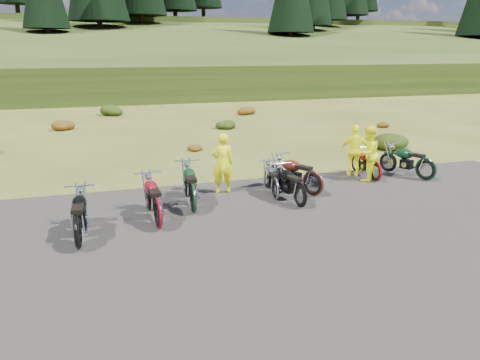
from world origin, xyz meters
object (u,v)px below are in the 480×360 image
object	(u,v)px
motorcycle_0	(80,250)
motorcycle_7	(425,181)
motorcycle_3	(275,200)
person_middle	(223,164)

from	to	relation	value
motorcycle_0	motorcycle_7	size ratio (longest dim) A/B	1.02
motorcycle_0	motorcycle_7	world-z (taller)	motorcycle_0
motorcycle_3	person_middle	distance (m)	1.97
motorcycle_3	person_middle	xyz separation A→B (m)	(-1.34, 1.09, 0.94)
motorcycle_3	motorcycle_7	distance (m)	5.67
motorcycle_3	person_middle	size ratio (longest dim) A/B	0.99
motorcycle_0	motorcycle_7	distance (m)	11.46
motorcycle_0	person_middle	size ratio (longest dim) A/B	1.18
person_middle	motorcycle_3	bearing A→B (deg)	145.44
person_middle	motorcycle_0	bearing A→B (deg)	41.36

